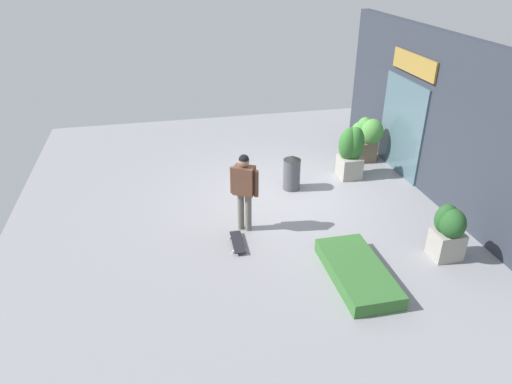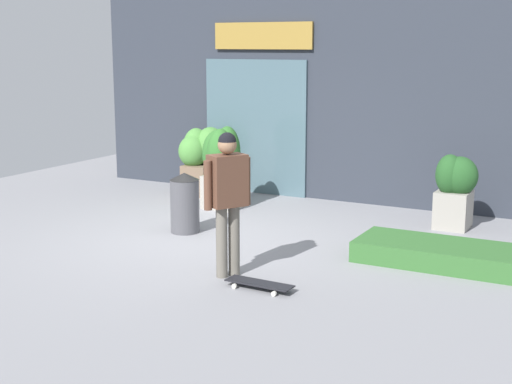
{
  "view_description": "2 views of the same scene",
  "coord_description": "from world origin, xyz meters",
  "px_view_note": "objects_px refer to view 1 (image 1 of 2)",
  "views": [
    {
      "loc": [
        9.04,
        -2.65,
        5.12
      ],
      "look_at": [
        1.38,
        -0.98,
        0.97
      ],
      "focal_mm": 32.57,
      "sensor_mm": 36.0,
      "label": 1
    },
    {
      "loc": [
        5.19,
        -8.1,
        2.61
      ],
      "look_at": [
        1.38,
        -0.98,
        0.97
      ],
      "focal_mm": 51.49,
      "sensor_mm": 36.0,
      "label": 2
    }
  ],
  "objects_px": {
    "planter_box_right": "(366,136)",
    "trash_bin": "(292,172)",
    "skateboard": "(238,242)",
    "planter_box_mid": "(448,230)",
    "planter_box_left": "(351,149)",
    "skateboarder": "(244,185)"
  },
  "relations": [
    {
      "from": "planter_box_right",
      "to": "trash_bin",
      "type": "xyz_separation_m",
      "value": [
        1.23,
        -2.39,
        -0.26
      ]
    },
    {
      "from": "skateboard",
      "to": "planter_box_right",
      "type": "xyz_separation_m",
      "value": [
        -3.3,
        4.07,
        0.62
      ]
    },
    {
      "from": "planter_box_mid",
      "to": "trash_bin",
      "type": "height_order",
      "value": "planter_box_mid"
    },
    {
      "from": "skateboard",
      "to": "trash_bin",
      "type": "height_order",
      "value": "trash_bin"
    },
    {
      "from": "planter_box_right",
      "to": "trash_bin",
      "type": "height_order",
      "value": "planter_box_right"
    },
    {
      "from": "planter_box_left",
      "to": "trash_bin",
      "type": "xyz_separation_m",
      "value": [
        0.34,
        -1.6,
        -0.32
      ]
    },
    {
      "from": "skateboard",
      "to": "planter_box_mid",
      "type": "height_order",
      "value": "planter_box_mid"
    },
    {
      "from": "planter_box_right",
      "to": "skateboarder",
      "type": "bearing_deg",
      "value": -54.14
    },
    {
      "from": "planter_box_right",
      "to": "trash_bin",
      "type": "relative_size",
      "value": 1.39
    },
    {
      "from": "planter_box_left",
      "to": "planter_box_mid",
      "type": "xyz_separation_m",
      "value": [
        3.61,
        0.39,
        -0.15
      ]
    },
    {
      "from": "skateboarder",
      "to": "planter_box_right",
      "type": "relative_size",
      "value": 1.4
    },
    {
      "from": "planter_box_left",
      "to": "trash_bin",
      "type": "bearing_deg",
      "value": -78.11
    },
    {
      "from": "planter_box_right",
      "to": "planter_box_mid",
      "type": "height_order",
      "value": "planter_box_right"
    },
    {
      "from": "planter_box_right",
      "to": "planter_box_left",
      "type": "bearing_deg",
      "value": -41.66
    },
    {
      "from": "planter_box_left",
      "to": "planter_box_right",
      "type": "height_order",
      "value": "planter_box_left"
    },
    {
      "from": "skateboard",
      "to": "planter_box_right",
      "type": "distance_m",
      "value": 5.27
    },
    {
      "from": "planter_box_mid",
      "to": "trash_bin",
      "type": "distance_m",
      "value": 3.84
    },
    {
      "from": "skateboard",
      "to": "trash_bin",
      "type": "distance_m",
      "value": 2.69
    },
    {
      "from": "skateboarder",
      "to": "planter_box_right",
      "type": "height_order",
      "value": "skateboarder"
    },
    {
      "from": "trash_bin",
      "to": "skateboard",
      "type": "bearing_deg",
      "value": -39.02
    },
    {
      "from": "skateboarder",
      "to": "planter_box_left",
      "type": "bearing_deg",
      "value": 152.18
    },
    {
      "from": "planter_box_mid",
      "to": "skateboarder",
      "type": "bearing_deg",
      "value": -117.0
    }
  ]
}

